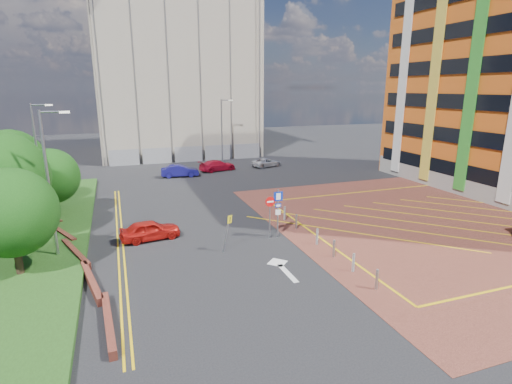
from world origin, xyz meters
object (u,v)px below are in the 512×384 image
warning_sign (228,229)px  sign_cluster (275,209)px  car_red_back (217,165)px  lamp_left_far (38,153)px  car_red_left (150,230)px  lamp_back (222,129)px  tree_a (11,213)px  tree_c (51,176)px  tree_d (11,163)px  car_silver_back (267,162)px  car_blue_back (180,171)px  lamp_left_near (49,179)px

warning_sign → sign_cluster: bearing=19.2°
warning_sign → car_red_back: 23.90m
lamp_left_far → car_red_left: lamp_left_far is taller
lamp_back → car_red_left: (-11.37, -24.66, -3.73)m
tree_a → car_red_left: size_ratio=1.45×
car_red_left → tree_c: bearing=35.4°
lamp_left_far → lamp_back: 24.46m
tree_d → car_silver_back: 27.18m
sign_cluster → car_blue_back: (-2.84, 20.31, -1.29)m
sign_cluster → car_red_back: 22.21m
car_red_left → lamp_left_far: bearing=31.9°
car_red_back → tree_d: bearing=103.4°
car_blue_back → car_silver_back: car_blue_back is taller
tree_a → lamp_left_far: 12.06m
tree_a → lamp_back: (18.08, 28.00, 0.86)m
lamp_left_near → lamp_back: bearing=57.6°
lamp_left_far → warning_sign: (11.24, -12.22, -3.23)m
tree_a → warning_sign: (10.82, -0.22, -2.07)m
lamp_left_near → sign_cluster: lamp_left_near is taller
car_red_back → car_silver_back: car_red_back is taller
warning_sign → lamp_left_far: bearing=132.6°
tree_c → tree_d: size_ratio=0.81×
tree_c → warning_sign: size_ratio=2.18×
warning_sign → car_red_left: warning_sign is taller
lamp_left_near → warning_sign: 10.04m
tree_a → lamp_back: lamp_back is taller
car_blue_back → car_red_back: car_blue_back is taller
tree_c → car_red_left: (6.21, -6.66, -2.56)m
car_red_back → sign_cluster: bearing=160.3°
tree_a → car_red_left: (6.71, 3.34, -2.87)m
tree_a → lamp_left_far: size_ratio=0.68×
warning_sign → tree_a: bearing=178.8°
tree_a → car_red_back: 28.28m
tree_a → tree_c: (0.50, 10.00, -0.31)m
car_silver_back → car_red_back: bearing=76.5°
car_red_left → tree_d: bearing=36.1°
tree_a → car_red_left: 8.02m
tree_a → car_red_back: tree_a is taller
car_blue_back → warning_sign: bearing=-175.8°
warning_sign → car_red_left: (-4.12, 3.56, -0.79)m
tree_d → lamp_left_far: size_ratio=0.76×
tree_d → lamp_left_near: lamp_left_near is taller
car_silver_back → tree_c: bearing=104.8°
tree_d → warning_sign: size_ratio=2.70×
lamp_left_far → lamp_back: bearing=40.9°
car_red_back → tree_c: bearing=114.9°
lamp_left_near → lamp_back: 30.80m
warning_sign → car_blue_back: warning_sign is taller
tree_a → tree_d: bearing=100.9°
tree_a → lamp_left_near: size_ratio=0.68×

